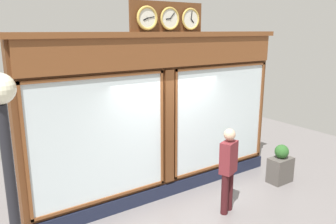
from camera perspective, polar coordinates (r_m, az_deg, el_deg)
shop_facade at (r=6.95m, az=-0.58°, el=-0.67°), size 5.91×0.42×3.99m
pedestrian at (r=6.58m, az=10.15°, el=-9.18°), size 0.41×0.33×1.69m
street_lamp at (r=3.50m, az=-25.13°, el=-10.72°), size 0.28×0.28×3.11m
planter_box at (r=8.38m, az=18.45°, el=-9.29°), size 0.56×0.36×0.59m
planter_shrub at (r=8.21m, az=18.69°, el=-6.35°), size 0.32×0.32×0.32m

